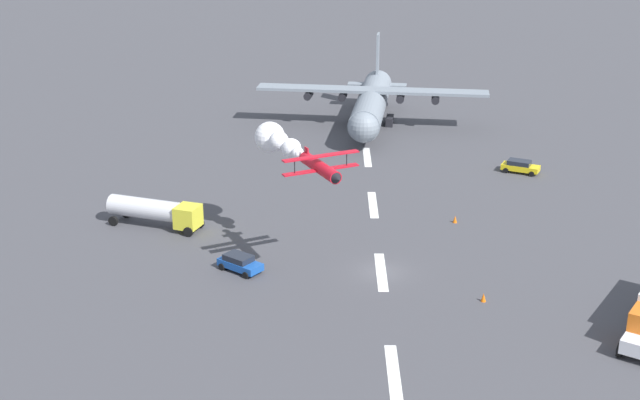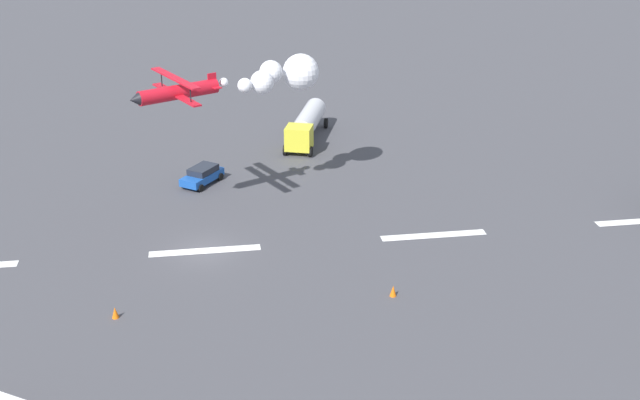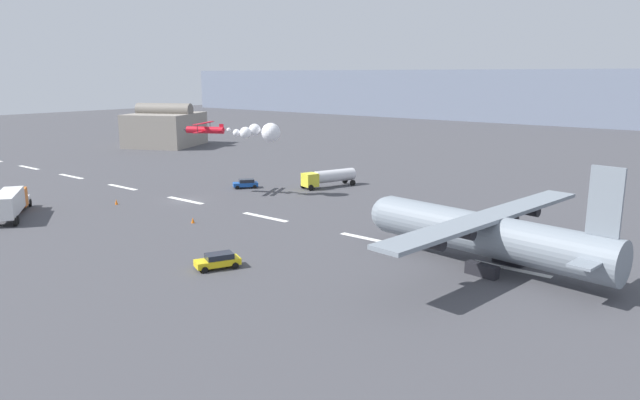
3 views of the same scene
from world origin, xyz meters
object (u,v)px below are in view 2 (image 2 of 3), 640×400
at_px(traffic_cone_far, 393,291).
at_px(airport_staff_sedan, 202,175).
at_px(stunt_biplane_red, 268,77).
at_px(fuel_tanker_truck, 306,124).
at_px(traffic_cone_near, 115,313).

bearing_deg(traffic_cone_far, airport_staff_sedan, 119.57).
height_order(stunt_biplane_red, fuel_tanker_truck, stunt_biplane_red).
distance_m(fuel_tanker_truck, traffic_cone_near, 34.56).
distance_m(airport_staff_sedan, traffic_cone_far, 24.12).
xyz_separation_m(stunt_biplane_red, traffic_cone_near, (-11.27, -17.22, -9.84)).
height_order(airport_staff_sedan, traffic_cone_far, airport_staff_sedan).
xyz_separation_m(traffic_cone_near, traffic_cone_far, (17.60, 0.04, 0.00)).
bearing_deg(traffic_cone_near, traffic_cone_far, 0.12).
height_order(stunt_biplane_red, airport_staff_sedan, stunt_biplane_red).
height_order(stunt_biplane_red, traffic_cone_far, stunt_biplane_red).
relative_size(stunt_biplane_red, airport_staff_sedan, 3.34).
xyz_separation_m(airport_staff_sedan, traffic_cone_far, (11.90, -20.97, -0.44)).
bearing_deg(airport_staff_sedan, traffic_cone_near, -105.18).
relative_size(airport_staff_sedan, traffic_cone_near, 5.86).
distance_m(stunt_biplane_red, airport_staff_sedan, 11.57).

